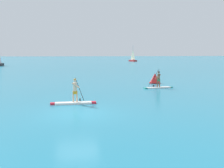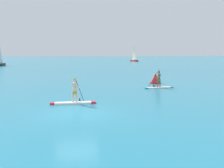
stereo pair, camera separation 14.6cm
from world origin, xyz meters
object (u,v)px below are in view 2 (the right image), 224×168
Objects in this scene: paddleboarder_far_right at (159,84)px; sailboat_left_horizon at (0,63)px; paddleboarder_mid_center at (74,99)px; race_marker_buoy at (155,79)px; sailboat_right_horizon at (134,59)px.

paddleboarder_far_right is 0.45× the size of sailboat_left_horizon.
paddleboarder_mid_center is 14.45m from race_marker_buoy.
paddleboarder_far_right is 55.83m from sailboat_left_horizon.
paddleboarder_mid_center is 2.10× the size of race_marker_buoy.
sailboat_right_horizon is at bearing 79.53° from race_marker_buoy.
race_marker_buoy is at bearing -111.89° from paddleboarder_far_right.
paddleboarder_far_right is (8.41, 7.01, 0.02)m from paddleboarder_mid_center.
sailboat_right_horizon is at bearing 73.34° from paddleboarder_mid_center.
paddleboarder_mid_center is at bearing -163.65° from sailboat_left_horizon.
race_marker_buoy is 52.90m from sailboat_left_horizon.
paddleboarder_mid_center is 58.56m from sailboat_left_horizon.
paddleboarder_mid_center is 0.51× the size of sailboat_right_horizon.
race_marker_buoy is (0.90, 4.03, 0.14)m from paddleboarder_far_right.
paddleboarder_far_right is 2.09× the size of race_marker_buoy.
sailboat_right_horizon is (14.10, 75.42, 0.39)m from paddleboarder_far_right.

